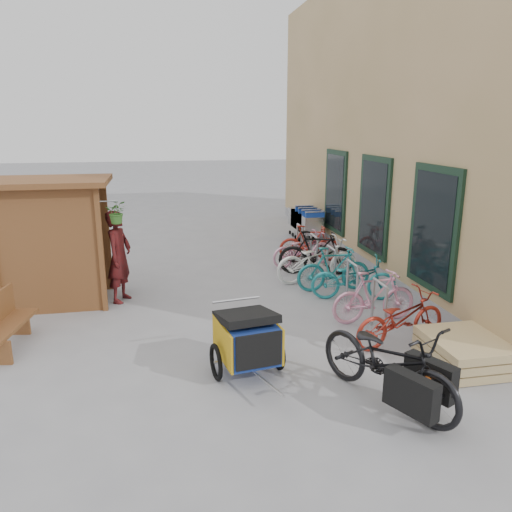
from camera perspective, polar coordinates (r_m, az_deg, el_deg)
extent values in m
plane|color=gray|center=(8.13, -1.45, -9.71)|extent=(80.00, 80.00, 0.00)
cube|color=tan|center=(14.09, 22.90, 14.28)|extent=(6.00, 13.00, 7.00)
cube|color=gray|center=(13.13, 10.74, 0.40)|extent=(0.18, 13.00, 0.30)
cube|color=black|center=(9.26, 19.63, 2.93)|extent=(0.06, 1.50, 2.20)
cube|color=black|center=(9.25, 19.47, 2.93)|extent=(0.02, 1.25, 1.95)
cube|color=black|center=(11.44, 13.33, 5.55)|extent=(0.06, 1.50, 2.20)
cube|color=black|center=(11.43, 13.20, 5.55)|extent=(0.02, 1.25, 1.95)
cube|color=black|center=(13.73, 9.06, 7.28)|extent=(0.06, 1.50, 2.20)
cube|color=black|center=(13.72, 8.95, 7.28)|extent=(0.02, 1.25, 1.95)
cube|color=brown|center=(9.47, -17.30, 0.57)|extent=(0.09, 0.09, 2.30)
cube|color=brown|center=(11.05, -25.93, 1.74)|extent=(0.09, 0.09, 2.30)
cube|color=brown|center=(10.73, -16.62, 2.27)|extent=(0.09, 0.09, 2.30)
cube|color=brown|center=(10.43, -26.64, 0.94)|extent=(0.05, 1.30, 2.30)
cube|color=brown|center=(9.64, -22.60, 0.34)|extent=(1.80, 0.05, 2.30)
cube|color=brown|center=(10.82, -21.37, 1.97)|extent=(1.80, 0.05, 2.30)
cube|color=brown|center=(10.03, -22.62, 7.87)|extent=(2.15, 1.65, 0.10)
cube|color=brown|center=(10.33, -22.90, -0.20)|extent=(1.30, 1.15, 0.04)
cube|color=brown|center=(10.20, -23.24, 3.05)|extent=(1.30, 1.15, 0.04)
cylinder|color=#A5A8AD|center=(9.27, -16.62, 6.02)|extent=(0.36, 0.02, 0.02)
imported|color=#306122|center=(9.29, -15.61, 4.86)|extent=(0.38, 0.33, 0.42)
cylinder|color=#A5A8AD|center=(8.41, 14.57, -6.25)|extent=(0.05, 0.05, 0.84)
cylinder|color=#A5A8AD|center=(8.83, 13.19, -5.12)|extent=(0.05, 0.05, 0.84)
cylinder|color=#A5A8AD|center=(8.48, 14.04, -3.01)|extent=(0.05, 0.50, 0.05)
cylinder|color=#A5A8AD|center=(9.43, 11.47, -3.71)|extent=(0.05, 0.05, 0.84)
cylinder|color=#A5A8AD|center=(9.87, 10.38, -2.81)|extent=(0.05, 0.05, 0.84)
cylinder|color=#A5A8AD|center=(9.53, 11.03, -0.85)|extent=(0.05, 0.50, 0.05)
cylinder|color=#A5A8AD|center=(10.50, 9.00, -1.67)|extent=(0.05, 0.05, 0.84)
cylinder|color=#A5A8AD|center=(10.95, 8.12, -0.94)|extent=(0.05, 0.05, 0.84)
cylinder|color=#A5A8AD|center=(10.61, 8.64, 0.88)|extent=(0.05, 0.50, 0.05)
cylinder|color=#A5A8AD|center=(11.59, 6.99, -0.01)|extent=(0.05, 0.05, 0.84)
cylinder|color=#A5A8AD|center=(12.05, 6.27, 0.59)|extent=(0.05, 0.05, 0.84)
cylinder|color=#A5A8AD|center=(11.72, 6.68, 2.29)|extent=(0.05, 0.50, 0.05)
cylinder|color=#A5A8AD|center=(12.70, 5.34, 1.36)|extent=(0.05, 0.05, 0.84)
cylinder|color=#A5A8AD|center=(13.16, 4.73, 1.87)|extent=(0.05, 0.05, 0.84)
cylinder|color=#A5A8AD|center=(12.84, 5.07, 3.44)|extent=(0.05, 0.50, 0.05)
cube|color=tan|center=(7.97, 22.64, -10.92)|extent=(1.00, 1.20, 0.12)
cube|color=tan|center=(7.91, 22.74, -10.01)|extent=(1.00, 1.20, 0.12)
cube|color=tan|center=(7.85, 22.85, -9.08)|extent=(1.00, 1.20, 0.12)
cube|color=brown|center=(8.62, -26.52, -7.13)|extent=(0.62, 1.41, 0.05)
cube|color=brown|center=(9.18, -25.51, -7.04)|extent=(0.37, 0.11, 0.36)
cube|color=silver|center=(14.40, 6.20, 3.69)|extent=(0.55, 0.85, 0.52)
cube|color=#193EA5|center=(13.93, 6.75, 4.75)|extent=(0.55, 0.04, 0.18)
cylinder|color=silver|center=(13.89, 6.80, 5.01)|extent=(0.58, 0.04, 0.04)
cylinder|color=black|center=(14.13, 5.70, 1.25)|extent=(0.04, 0.12, 0.12)
cube|color=silver|center=(14.73, 5.80, 3.95)|extent=(0.55, 0.85, 0.52)
cube|color=#193EA5|center=(14.26, 6.33, 5.00)|extent=(0.55, 0.04, 0.18)
cylinder|color=silver|center=(14.22, 6.37, 5.25)|extent=(0.58, 0.04, 0.04)
cylinder|color=black|center=(14.45, 5.31, 1.57)|extent=(0.04, 0.12, 0.12)
cube|color=silver|center=(15.05, 5.42, 4.20)|extent=(0.55, 0.85, 0.52)
cube|color=#193EA5|center=(14.59, 5.92, 5.23)|extent=(0.55, 0.04, 0.18)
cylinder|color=silver|center=(14.55, 5.96, 5.49)|extent=(0.58, 0.04, 0.04)
cylinder|color=black|center=(14.78, 4.93, 1.88)|extent=(0.04, 0.12, 0.12)
cube|color=silver|center=(15.38, 5.05, 4.44)|extent=(0.55, 0.85, 0.52)
cube|color=#193EA5|center=(14.92, 5.53, 5.46)|extent=(0.55, 0.04, 0.18)
cylinder|color=silver|center=(14.88, 5.57, 5.71)|extent=(0.58, 0.04, 0.04)
cylinder|color=black|center=(15.10, 4.57, 2.17)|extent=(0.04, 0.12, 0.12)
cube|color=navy|center=(6.97, -1.01, -9.48)|extent=(0.80, 0.98, 0.52)
cube|color=#C39316|center=(6.88, -3.86, -9.88)|extent=(0.17, 0.88, 0.52)
cube|color=#C39316|center=(7.09, 1.74, -9.07)|extent=(0.17, 0.88, 0.52)
cube|color=black|center=(6.56, 0.34, -10.80)|extent=(0.62, 0.13, 0.47)
cube|color=black|center=(6.90, -1.17, -6.94)|extent=(0.86, 0.95, 0.25)
torus|color=black|center=(6.97, -4.60, -12.00)|extent=(0.14, 0.52, 0.51)
torus|color=black|center=(7.23, 2.46, -10.91)|extent=(0.14, 0.52, 0.51)
cylinder|color=#B7B7BC|center=(6.46, 1.27, -14.27)|extent=(0.15, 0.75, 0.03)
cylinder|color=#B7B7BC|center=(7.24, -2.29, -5.02)|extent=(0.71, 0.14, 0.03)
imported|color=black|center=(6.49, 14.76, -11.55)|extent=(1.56, 2.21, 1.10)
cube|color=black|center=(6.07, 17.31, -14.80)|extent=(0.44, 0.66, 0.45)
cube|color=black|center=(6.48, 19.29, -12.94)|extent=(0.44, 0.66, 0.45)
cube|color=orange|center=(6.25, 18.37, -13.43)|extent=(0.19, 0.21, 0.12)
imported|color=maroon|center=(9.97, -15.37, -0.07)|extent=(0.65, 0.77, 1.80)
imported|color=maroon|center=(8.16, 16.20, -6.87)|extent=(1.76, 0.97, 0.88)
imported|color=pink|center=(8.95, 13.35, -4.53)|extent=(1.58, 0.53, 0.94)
imported|color=teal|center=(10.00, 11.11, -2.50)|extent=(1.76, 0.97, 0.88)
imported|color=teal|center=(10.44, 8.88, -1.47)|extent=(1.58, 0.48, 0.94)
imported|color=white|center=(10.97, 7.02, -0.45)|extent=(1.95, 0.87, 0.99)
imported|color=black|center=(11.50, 6.88, 0.37)|extent=(1.78, 0.92, 1.03)
imported|color=pink|center=(12.17, 5.33, 0.78)|extent=(1.69, 0.92, 0.84)
imported|color=maroon|center=(12.62, 6.15, 1.45)|extent=(1.59, 0.72, 0.92)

